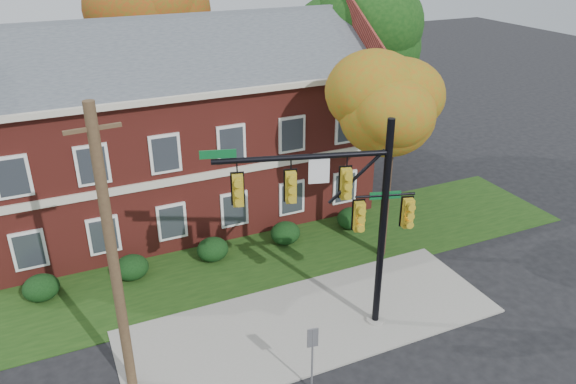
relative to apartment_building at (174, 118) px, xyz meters
name	(u,v)px	position (x,y,z in m)	size (l,w,h in m)	color
ground	(324,339)	(2.00, -11.95, -4.99)	(120.00, 120.00, 0.00)	black
sidewalk	(311,321)	(2.00, -10.95, -4.95)	(14.00, 5.00, 0.08)	gray
grass_strip	(261,257)	(2.00, -5.95, -4.97)	(30.00, 6.00, 0.04)	#193811
apartment_building	(174,118)	(0.00, 0.00, 0.00)	(18.80, 8.80, 9.74)	maroon
hedge_far_left	(41,288)	(-7.00, -5.25, -4.46)	(1.40, 1.26, 1.05)	black
hedge_left	(132,267)	(-3.50, -5.25, -4.46)	(1.40, 1.26, 1.05)	black
hedge_center	(213,249)	(0.00, -5.25, -4.46)	(1.40, 1.26, 1.05)	black
hedge_right	(285,233)	(3.50, -5.25, -4.46)	(1.40, 1.26, 1.05)	black
hedge_far_right	(351,218)	(7.00, -5.25, -4.46)	(1.40, 1.26, 1.05)	black
tree_near_right	(399,111)	(7.22, -8.09, 1.68)	(4.50, 4.25, 8.58)	black
tree_right_rear	(370,32)	(11.31, 0.86, 3.13)	(6.30, 5.95, 10.62)	black
tree_far_rear	(158,13)	(1.34, 7.84, 3.86)	(6.84, 6.46, 11.52)	black
traffic_signal	(343,207)	(2.77, -11.56, -0.07)	(6.87, 2.15, 7.92)	gray
utility_pole	(113,259)	(-4.65, -11.44, -0.22)	(1.47, 0.34, 9.40)	#483321
sign_post	(312,349)	(0.50, -13.95, -3.35)	(0.35, 0.10, 2.42)	slate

